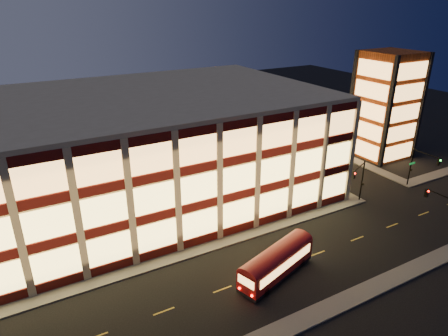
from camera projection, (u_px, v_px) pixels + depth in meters
ground at (212, 252)px, 44.10m from camera, size 200.00×200.00×0.00m
sidewalk_office_south at (183, 254)px, 43.52m from camera, size 54.00×2.00×0.15m
sidewalk_office_east at (285, 162)px, 68.08m from camera, size 2.00×30.00×0.15m
sidewalk_tower_south at (433, 176)px, 62.89m from camera, size 14.00×2.00×0.15m
sidewalk_tower_west at (333, 151)px, 73.04m from camera, size 2.00×30.00×0.15m
sidewalk_near at (283, 329)px, 33.64m from camera, size 100.00×2.00×0.15m
office_building at (134, 149)px, 53.54m from camera, size 50.45×30.45×14.50m
stair_tower at (385, 105)px, 68.19m from camera, size 8.60×8.60×18.00m
traffic_signal_far at (359, 177)px, 52.69m from camera, size 3.79×1.87×6.00m
traffic_signal_right at (421, 163)px, 57.09m from camera, size 1.20×4.37×6.00m
traffic_signal_near at (445, 211)px, 44.22m from camera, size 0.32×4.45×6.00m
trolley_bus at (277, 261)px, 39.62m from camera, size 9.71×5.11×3.20m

